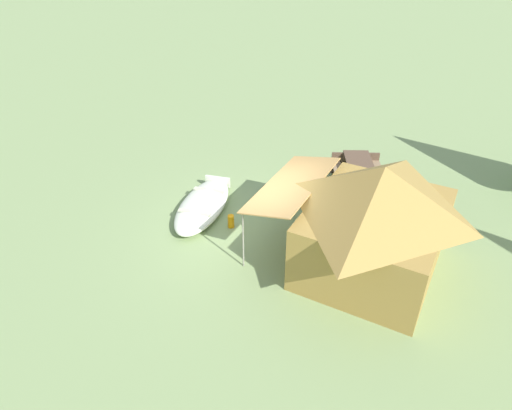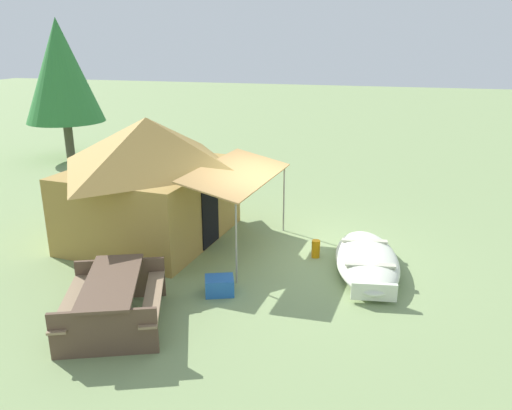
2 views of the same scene
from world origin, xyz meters
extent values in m
plane|color=#7E965E|center=(0.00, 0.00, 0.00)|extent=(80.00, 80.00, 0.00)
ellipsoid|color=silver|center=(-0.46, -1.65, 0.20)|extent=(3.03, 1.61, 0.41)
ellipsoid|color=#4B4D44|center=(-0.46, -1.65, 0.24)|extent=(2.78, 1.43, 0.15)
cube|color=beige|center=(0.11, -1.56, 0.37)|extent=(0.27, 0.92, 0.04)
cube|color=beige|center=(-1.03, -1.74, 0.37)|extent=(0.27, 0.92, 0.04)
cube|color=silver|center=(-1.77, -1.85, 0.22)|extent=(0.19, 0.77, 0.31)
cube|color=#A27E3C|center=(-0.01, 3.07, 0.82)|extent=(3.61, 3.12, 1.64)
pyramid|color=#A27E3C|center=(-0.01, 3.07, 2.16)|extent=(3.90, 3.37, 1.05)
cube|color=black|center=(-0.14, 1.65, 0.69)|extent=(0.76, 0.10, 1.31)
cube|color=tan|center=(-0.20, 1.02, 1.69)|extent=(3.13, 1.54, 0.30)
cylinder|color=gray|center=(1.16, 0.35, 0.78)|extent=(0.04, 0.04, 1.56)
cylinder|color=gray|center=(-1.65, 0.60, 0.78)|extent=(0.04, 0.04, 1.56)
cube|color=brown|center=(-3.49, 2.02, 0.74)|extent=(2.05, 1.43, 0.04)
cube|color=#8C7253|center=(-3.26, 1.45, 0.46)|extent=(1.85, 0.95, 0.04)
cube|color=#8C7253|center=(-3.72, 2.58, 0.46)|extent=(1.85, 0.95, 0.04)
cube|color=brown|center=(-4.27, 1.70, 0.36)|extent=(0.61, 1.40, 0.72)
cube|color=brown|center=(-2.70, 2.33, 0.36)|extent=(0.61, 1.40, 0.72)
cube|color=blue|center=(-2.12, 0.77, 0.15)|extent=(0.55, 0.60, 0.30)
cylinder|color=orange|center=(-0.13, -0.61, 0.18)|extent=(0.22, 0.22, 0.36)
camera|label=1|loc=(8.77, 3.94, 7.34)|focal=32.61mm
camera|label=2|loc=(-9.58, -1.94, 4.24)|focal=35.40mm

